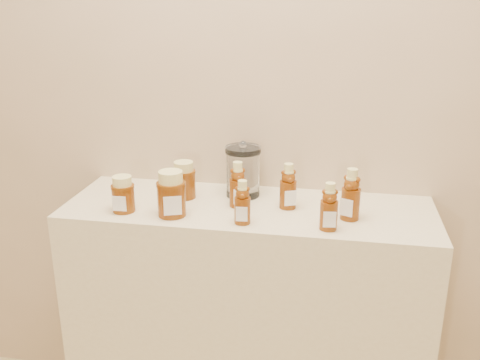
% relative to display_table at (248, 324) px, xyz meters
% --- Properties ---
extents(wall_back, '(3.50, 0.02, 2.70)m').
position_rel_display_table_xyz_m(wall_back, '(0.00, 0.20, 0.90)').
color(wall_back, tan).
rests_on(wall_back, ground).
extents(display_table, '(1.20, 0.40, 0.90)m').
position_rel_display_table_xyz_m(display_table, '(0.00, 0.00, 0.00)').
color(display_table, beige).
rests_on(display_table, ground).
extents(bear_bottle_back_left, '(0.08, 0.08, 0.17)m').
position_rel_display_table_xyz_m(bear_bottle_back_left, '(-0.03, -0.00, 0.53)').
color(bear_bottle_back_left, '#5A2607').
rests_on(bear_bottle_back_left, display_table).
extents(bear_bottle_back_mid, '(0.08, 0.08, 0.17)m').
position_rel_display_table_xyz_m(bear_bottle_back_mid, '(0.13, 0.01, 0.53)').
color(bear_bottle_back_mid, '#5A2607').
rests_on(bear_bottle_back_mid, display_table).
extents(bear_bottle_back_right, '(0.08, 0.08, 0.18)m').
position_rel_display_table_xyz_m(bear_bottle_back_right, '(0.32, -0.04, 0.54)').
color(bear_bottle_back_right, '#5A2607').
rests_on(bear_bottle_back_right, display_table).
extents(bear_bottle_front_left, '(0.06, 0.06, 0.15)m').
position_rel_display_table_xyz_m(bear_bottle_front_left, '(0.00, -0.13, 0.53)').
color(bear_bottle_front_left, '#5A2607').
rests_on(bear_bottle_front_left, display_table).
extents(bear_bottle_front_right, '(0.06, 0.06, 0.16)m').
position_rel_display_table_xyz_m(bear_bottle_front_right, '(0.26, -0.13, 0.53)').
color(bear_bottle_front_right, '#5A2607').
rests_on(bear_bottle_front_right, display_table).
extents(honey_jar_left, '(0.08, 0.08, 0.12)m').
position_rel_display_table_xyz_m(honey_jar_left, '(-0.38, -0.11, 0.51)').
color(honey_jar_left, '#5A2607').
rests_on(honey_jar_left, display_table).
extents(honey_jar_back, '(0.10, 0.10, 0.13)m').
position_rel_display_table_xyz_m(honey_jar_back, '(-0.23, 0.04, 0.51)').
color(honey_jar_back, '#5A2607').
rests_on(honey_jar_back, display_table).
extents(honey_jar_front, '(0.12, 0.12, 0.14)m').
position_rel_display_table_xyz_m(honey_jar_front, '(-0.22, -0.11, 0.52)').
color(honey_jar_front, '#5A2607').
rests_on(honey_jar_front, display_table).
extents(glass_canister, '(0.14, 0.14, 0.19)m').
position_rel_display_table_xyz_m(glass_canister, '(-0.04, 0.10, 0.54)').
color(glass_canister, white).
rests_on(glass_canister, display_table).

